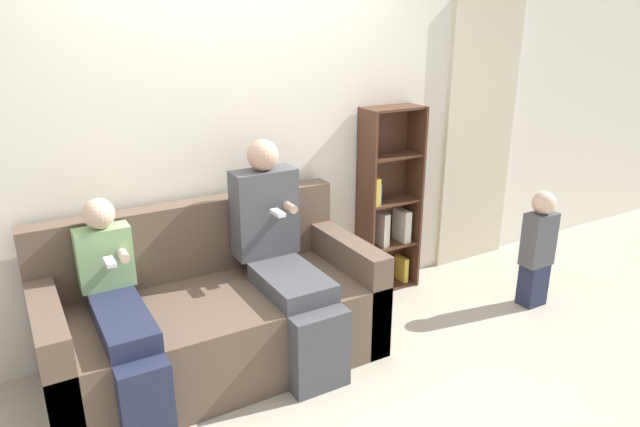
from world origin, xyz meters
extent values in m
plane|color=#B2A893|center=(0.00, 0.00, 0.00)|extent=(14.00, 14.00, 0.00)
cube|color=silver|center=(0.00, 1.02, 1.27)|extent=(10.00, 0.06, 2.55)
cube|color=beige|center=(2.13, 0.97, 1.08)|extent=(0.73, 0.04, 2.17)
cube|color=brown|center=(-0.38, 0.43, 0.24)|extent=(1.94, 0.74, 0.48)
cube|color=brown|center=(-0.38, 0.88, 0.48)|extent=(1.94, 0.15, 0.95)
cube|color=brown|center=(-1.28, 0.43, 0.34)|extent=(0.15, 0.74, 0.68)
cube|color=brown|center=(0.51, 0.43, 0.34)|extent=(0.15, 0.74, 0.68)
cube|color=#47474C|center=(0.04, 0.00, 0.24)|extent=(0.34, 0.12, 0.48)
cube|color=#47474C|center=(0.04, 0.33, 0.53)|extent=(0.34, 0.54, 0.11)
cube|color=#4C4C51|center=(0.04, 0.69, 0.87)|extent=(0.40, 0.18, 0.55)
sphere|color=tan|center=(0.04, 0.69, 1.23)|extent=(0.19, 0.19, 0.19)
cylinder|color=tan|center=(0.15, 0.55, 0.92)|extent=(0.05, 0.10, 0.05)
cube|color=white|center=(0.04, 0.50, 0.92)|extent=(0.05, 0.12, 0.02)
cube|color=#232842|center=(-0.93, 0.00, 0.24)|extent=(0.25, 0.12, 0.48)
cube|color=#232842|center=(-0.93, 0.36, 0.53)|extent=(0.25, 0.59, 0.11)
cube|color=#84AD70|center=(-0.93, 0.72, 0.76)|extent=(0.29, 0.13, 0.35)
sphere|color=beige|center=(-0.93, 0.72, 1.02)|extent=(0.17, 0.17, 0.17)
cylinder|color=beige|center=(-0.85, 0.60, 0.80)|extent=(0.05, 0.10, 0.05)
cube|color=white|center=(-0.93, 0.55, 0.80)|extent=(0.05, 0.12, 0.02)
cube|color=#232842|center=(1.91, 0.09, 0.16)|extent=(0.18, 0.14, 0.32)
cube|color=#4C4C51|center=(1.91, 0.09, 0.52)|extent=(0.23, 0.14, 0.39)
sphere|color=beige|center=(1.91, 0.09, 0.79)|extent=(0.17, 0.17, 0.17)
cube|color=#4C2D1E|center=(0.93, 0.86, 0.71)|extent=(0.02, 0.23, 1.42)
cube|color=#4C2D1E|center=(1.37, 0.86, 0.71)|extent=(0.02, 0.23, 1.42)
cube|color=#4C2D1E|center=(1.15, 0.97, 0.71)|extent=(0.46, 0.02, 1.42)
cube|color=#4C2D1E|center=(1.15, 0.86, 0.01)|extent=(0.43, 0.20, 0.02)
cube|color=#4C2D1E|center=(1.15, 0.86, 0.36)|extent=(0.43, 0.20, 0.02)
cube|color=#4C2D1E|center=(1.15, 0.86, 0.71)|extent=(0.43, 0.20, 0.02)
cube|color=#4C2D1E|center=(1.15, 0.86, 1.06)|extent=(0.43, 0.20, 0.02)
cube|color=#4C2D1E|center=(1.15, 0.86, 1.41)|extent=(0.43, 0.20, 0.02)
cube|color=beige|center=(1.28, 0.86, 0.49)|extent=(0.06, 0.17, 0.25)
cube|color=beige|center=(1.09, 0.86, 0.50)|extent=(0.05, 0.14, 0.26)
cube|color=gold|center=(0.98, 0.86, 0.82)|extent=(0.04, 0.16, 0.20)
cube|color=gold|center=(1.30, 0.86, 0.12)|extent=(0.04, 0.13, 0.20)
cube|color=teal|center=(1.01, 0.86, 0.80)|extent=(0.03, 0.12, 0.16)
camera|label=1|loc=(-1.36, -2.40, 2.04)|focal=32.00mm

